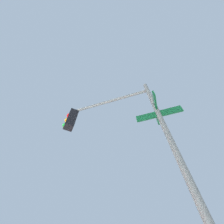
# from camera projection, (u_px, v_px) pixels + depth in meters

# --- Properties ---
(traffic_signal_near) EXTENTS (2.49, 2.45, 5.92)m
(traffic_signal_near) POSITION_uv_depth(u_px,v_px,m) (113.00, 128.00, 3.35)
(traffic_signal_near) COLOR slate
(traffic_signal_near) RESTS_ON ground_plane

